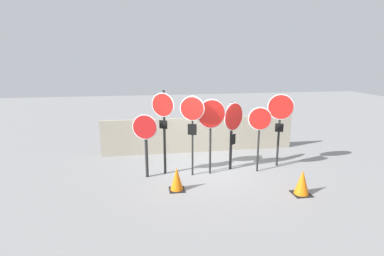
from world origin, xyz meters
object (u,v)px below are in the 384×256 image
Objects in this scene: stop_sign_3 at (211,119)px; stop_sign_4 at (233,124)px; stop_sign_2 at (192,117)px; stop_sign_6 at (280,115)px; traffic_cone_1 at (302,182)px; stop_sign_1 at (163,117)px; stop_sign_0 at (145,135)px; stop_sign_5 at (260,124)px; traffic_cone_0 at (177,179)px.

stop_sign_3 is 1.07× the size of stop_sign_4.
stop_sign_2 reaches higher than stop_sign_6.
stop_sign_6 is 2.55m from traffic_cone_1.
stop_sign_2 reaches higher than traffic_cone_1.
stop_sign_3 is (1.40, -0.25, -0.06)m from stop_sign_1.
stop_sign_6 is at bearing 2.00° from stop_sign_3.
stop_sign_1 is 4.28m from traffic_cone_1.
stop_sign_2 is at bearing 146.38° from traffic_cone_1.
stop_sign_0 is 0.75× the size of stop_sign_1.
traffic_cone_1 is (1.30, -2.06, -1.18)m from stop_sign_4.
traffic_cone_1 is at bearing -57.67° from stop_sign_5.
traffic_cone_0 is at bearing -35.93° from stop_sign_0.
traffic_cone_1 is at bearing -12.61° from stop_sign_2.
stop_sign_2 is 2.11m from stop_sign_5.
traffic_cone_1 is (3.46, -2.03, -1.47)m from stop_sign_1.
stop_sign_3 reaches higher than traffic_cone_0.
stop_sign_1 is 2.94m from stop_sign_5.
stop_sign_2 is (1.38, -0.08, 0.51)m from stop_sign_0.
traffic_cone_0 is 0.97× the size of traffic_cone_1.
stop_sign_6 reaches higher than traffic_cone_1.
traffic_cone_1 is at bearing -76.19° from stop_sign_6.
stop_sign_3 is at bearing 23.82° from stop_sign_2.
stop_sign_2 is 1.02× the size of stop_sign_6.
stop_sign_0 is 0.94× the size of stop_sign_5.
traffic_cone_0 is (-1.93, -1.26, -1.19)m from stop_sign_4.
stop_sign_1 reaches higher than stop_sign_4.
stop_sign_3 reaches higher than stop_sign_0.
stop_sign_0 is 1.65m from traffic_cone_0.
stop_sign_4 reaches higher than stop_sign_5.
stop_sign_6 reaches higher than stop_sign_5.
stop_sign_3 is 3.07m from traffic_cone_1.
traffic_cone_1 is (2.06, -1.78, -1.41)m from stop_sign_3.
stop_sign_3 is 1.52m from stop_sign_5.
stop_sign_0 is 2.74m from stop_sign_4.
stop_sign_5 is 3.19× the size of traffic_cone_0.
stop_sign_3 is 0.84m from stop_sign_4.
stop_sign_1 is 0.87m from stop_sign_2.
stop_sign_6 reaches higher than stop_sign_0.
stop_sign_6 is at bearing 38.87° from stop_sign_5.
stop_sign_0 is 4.33m from stop_sign_6.
stop_sign_4 is 2.59m from traffic_cone_0.
stop_sign_0 is 3.47m from stop_sign_5.
stop_sign_4 is 1.06× the size of stop_sign_5.
stop_sign_4 reaches higher than traffic_cone_0.
stop_sign_2 is 1.12× the size of stop_sign_4.
traffic_cone_1 is (-0.28, -2.10, -1.41)m from stop_sign_6.
stop_sign_3 is at bearing 165.26° from stop_sign_4.
traffic_cone_0 is at bearing -48.10° from stop_sign_1.
stop_sign_0 is 0.81× the size of stop_sign_6.
traffic_cone_1 is at bearing -7.94° from stop_sign_0.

